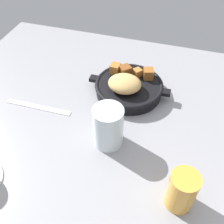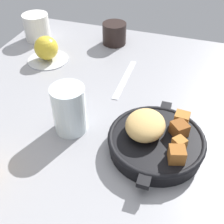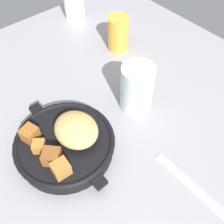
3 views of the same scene
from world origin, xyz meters
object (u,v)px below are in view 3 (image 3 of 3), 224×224
object	(u,v)px
cast_iron_skillet	(66,142)
white_creamer_pitcher	(74,4)
butter_knife	(199,189)
juice_glass_amber	(119,34)
water_glass_tall	(137,88)

from	to	relation	value
cast_iron_skillet	white_creamer_pitcher	distance (cm)	51.83
butter_knife	white_creamer_pitcher	distance (cm)	67.19
cast_iron_skillet	butter_knife	size ratio (longest dim) A/B	1.25
cast_iron_skillet	juice_glass_amber	bearing A→B (deg)	121.52
cast_iron_skillet	water_glass_tall	size ratio (longest dim) A/B	2.18
water_glass_tall	white_creamer_pitcher	distance (cm)	42.99
white_creamer_pitcher	juice_glass_amber	bearing A→B (deg)	-0.55
juice_glass_amber	white_creamer_pitcher	bearing A→B (deg)	179.45
cast_iron_skillet	butter_knife	xyz separation A→B (cm)	(23.57, 14.06, -2.64)
cast_iron_skillet	butter_knife	distance (cm)	27.57
butter_knife	water_glass_tall	xyz separation A→B (cm)	(-23.41, 5.62, 5.55)
butter_knife	water_glass_tall	distance (cm)	24.71
water_glass_tall	juice_glass_amber	bearing A→B (deg)	149.19
cast_iron_skillet	white_creamer_pitcher	xyz separation A→B (cm)	(-41.19, 31.41, 1.87)
juice_glass_amber	water_glass_tall	bearing A→B (deg)	-30.81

